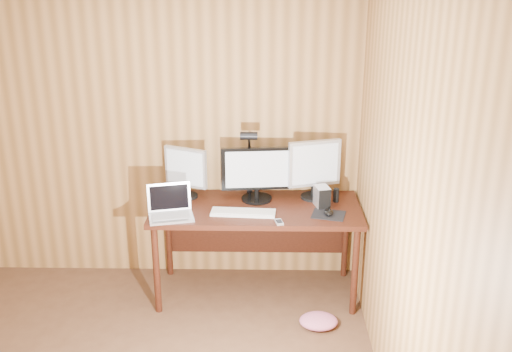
{
  "coord_description": "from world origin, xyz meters",
  "views": [
    {
      "loc": [
        1.01,
        -2.6,
        2.55
      ],
      "look_at": [
        0.93,
        1.58,
        1.02
      ],
      "focal_mm": 42.0,
      "sensor_mm": 36.0,
      "label": 1
    }
  ],
  "objects_px": {
    "desk": "(256,217)",
    "mouse": "(329,212)",
    "keyboard": "(243,212)",
    "monitor_center": "(257,173)",
    "laptop": "(170,208)",
    "speaker": "(336,195)",
    "desk_lamp": "(249,153)",
    "hard_drive": "(322,197)",
    "phone": "(279,222)",
    "monitor_left": "(186,171)",
    "monitor_right": "(314,168)"
  },
  "relations": [
    {
      "from": "monitor_right",
      "to": "mouse",
      "type": "relative_size",
      "value": 4.25
    },
    {
      "from": "monitor_center",
      "to": "laptop",
      "type": "relative_size",
      "value": 1.49
    },
    {
      "from": "monitor_left",
      "to": "laptop",
      "type": "bearing_deg",
      "value": -77.7
    },
    {
      "from": "phone",
      "to": "desk_lamp",
      "type": "relative_size",
      "value": 0.19
    },
    {
      "from": "laptop",
      "to": "desk_lamp",
      "type": "xyz_separation_m",
      "value": [
        0.57,
        0.41,
        0.3
      ]
    },
    {
      "from": "monitor_center",
      "to": "monitor_right",
      "type": "distance_m",
      "value": 0.45
    },
    {
      "from": "desk",
      "to": "keyboard",
      "type": "relative_size",
      "value": 3.27
    },
    {
      "from": "speaker",
      "to": "desk_lamp",
      "type": "height_order",
      "value": "desk_lamp"
    },
    {
      "from": "desk",
      "to": "monitor_center",
      "type": "distance_m",
      "value": 0.35
    },
    {
      "from": "monitor_center",
      "to": "speaker",
      "type": "xyz_separation_m",
      "value": [
        0.62,
        -0.03,
        -0.17
      ]
    },
    {
      "from": "laptop",
      "to": "mouse",
      "type": "xyz_separation_m",
      "value": [
        1.17,
        0.03,
        -0.03
      ]
    },
    {
      "from": "monitor_left",
      "to": "keyboard",
      "type": "height_order",
      "value": "monitor_left"
    },
    {
      "from": "keyboard",
      "to": "desk_lamp",
      "type": "distance_m",
      "value": 0.51
    },
    {
      "from": "monitor_center",
      "to": "mouse",
      "type": "relative_size",
      "value": 4.96
    },
    {
      "from": "desk",
      "to": "desk_lamp",
      "type": "height_order",
      "value": "desk_lamp"
    },
    {
      "from": "monitor_left",
      "to": "hard_drive",
      "type": "relative_size",
      "value": 2.53
    },
    {
      "from": "keyboard",
      "to": "desk",
      "type": "bearing_deg",
      "value": 69.71
    },
    {
      "from": "speaker",
      "to": "desk_lamp",
      "type": "bearing_deg",
      "value": 169.87
    },
    {
      "from": "desk",
      "to": "monitor_right",
      "type": "relative_size",
      "value": 3.38
    },
    {
      "from": "laptop",
      "to": "desk_lamp",
      "type": "relative_size",
      "value": 0.63
    },
    {
      "from": "keyboard",
      "to": "laptop",
      "type": "bearing_deg",
      "value": -171.4
    },
    {
      "from": "desk_lamp",
      "to": "monitor_right",
      "type": "bearing_deg",
      "value": 4.86
    },
    {
      "from": "desk",
      "to": "speaker",
      "type": "relative_size",
      "value": 14.71
    },
    {
      "from": "phone",
      "to": "desk_lamp",
      "type": "height_order",
      "value": "desk_lamp"
    },
    {
      "from": "keyboard",
      "to": "phone",
      "type": "relative_size",
      "value": 4.46
    },
    {
      "from": "desk",
      "to": "phone",
      "type": "distance_m",
      "value": 0.42
    },
    {
      "from": "hard_drive",
      "to": "desk_lamp",
      "type": "xyz_separation_m",
      "value": [
        -0.56,
        0.21,
        0.28
      ]
    },
    {
      "from": "desk",
      "to": "mouse",
      "type": "xyz_separation_m",
      "value": [
        0.54,
        -0.22,
        0.14
      ]
    },
    {
      "from": "monitor_right",
      "to": "monitor_center",
      "type": "bearing_deg",
      "value": 169.09
    },
    {
      "from": "phone",
      "to": "speaker",
      "type": "xyz_separation_m",
      "value": [
        0.45,
        0.41,
        0.05
      ]
    },
    {
      "from": "laptop",
      "to": "phone",
      "type": "distance_m",
      "value": 0.81
    },
    {
      "from": "phone",
      "to": "monitor_right",
      "type": "bearing_deg",
      "value": 46.84
    },
    {
      "from": "desk",
      "to": "monitor_center",
      "type": "height_order",
      "value": "monitor_center"
    },
    {
      "from": "keyboard",
      "to": "speaker",
      "type": "bearing_deg",
      "value": 23.27
    },
    {
      "from": "phone",
      "to": "desk",
      "type": "bearing_deg",
      "value": 102.27
    },
    {
      "from": "desk",
      "to": "hard_drive",
      "type": "bearing_deg",
      "value": -5.41
    },
    {
      "from": "monitor_left",
      "to": "laptop",
      "type": "distance_m",
      "value": 0.41
    },
    {
      "from": "monitor_right",
      "to": "laptop",
      "type": "xyz_separation_m",
      "value": [
        -1.08,
        -0.37,
        -0.2
      ]
    },
    {
      "from": "laptop",
      "to": "keyboard",
      "type": "distance_m",
      "value": 0.54
    },
    {
      "from": "monitor_center",
      "to": "monitor_right",
      "type": "bearing_deg",
      "value": 0.5
    },
    {
      "from": "monitor_center",
      "to": "speaker",
      "type": "bearing_deg",
      "value": -7.88
    },
    {
      "from": "keyboard",
      "to": "monitor_right",
      "type": "bearing_deg",
      "value": 34.71
    },
    {
      "from": "speaker",
      "to": "desk_lamp",
      "type": "distance_m",
      "value": 0.76
    },
    {
      "from": "laptop",
      "to": "hard_drive",
      "type": "height_order",
      "value": "laptop"
    },
    {
      "from": "monitor_center",
      "to": "monitor_left",
      "type": "xyz_separation_m",
      "value": [
        -0.56,
        0.05,
        -0.0
      ]
    },
    {
      "from": "laptop",
      "to": "desk_lamp",
      "type": "distance_m",
      "value": 0.77
    },
    {
      "from": "mouse",
      "to": "phone",
      "type": "bearing_deg",
      "value": -150.08
    },
    {
      "from": "laptop",
      "to": "hard_drive",
      "type": "distance_m",
      "value": 1.15
    },
    {
      "from": "laptop",
      "to": "phone",
      "type": "height_order",
      "value": "laptop"
    },
    {
      "from": "keyboard",
      "to": "speaker",
      "type": "height_order",
      "value": "speaker"
    }
  ]
}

